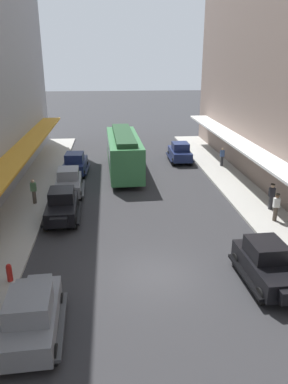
# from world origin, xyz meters

# --- Properties ---
(ground_plane) EXTENTS (200.00, 200.00, 0.00)m
(ground_plane) POSITION_xyz_m (0.00, 0.00, 0.00)
(ground_plane) COLOR #2D2D30
(parked_car_0) EXTENTS (2.25, 4.30, 1.84)m
(parked_car_0) POSITION_xyz_m (4.61, -0.99, 0.94)
(parked_car_0) COLOR black
(parked_car_0) RESTS_ON ground
(parked_car_1) EXTENTS (2.28, 4.31, 1.84)m
(parked_car_1) POSITION_xyz_m (-4.89, 10.98, 0.94)
(parked_car_1) COLOR slate
(parked_car_1) RESTS_ON ground
(parked_car_2) EXTENTS (2.28, 4.31, 1.84)m
(parked_car_2) POSITION_xyz_m (-4.82, 15.94, 0.94)
(parked_car_2) COLOR #19234C
(parked_car_2) RESTS_ON ground
(parked_car_3) EXTENTS (2.29, 4.31, 1.84)m
(parked_car_3) POSITION_xyz_m (-4.74, -3.47, 0.94)
(parked_car_3) COLOR slate
(parked_car_3) RESTS_ON ground
(parked_car_4) EXTENTS (2.18, 4.27, 1.84)m
(parked_car_4) POSITION_xyz_m (4.59, 19.03, 0.94)
(parked_car_4) COLOR #19234C
(parked_car_4) RESTS_ON ground
(parked_car_5) EXTENTS (2.25, 4.30, 1.84)m
(parked_car_5) POSITION_xyz_m (-4.86, 6.55, 0.94)
(parked_car_5) COLOR black
(parked_car_5) RESTS_ON ground
(streetcar) EXTENTS (2.75, 9.66, 3.46)m
(streetcar) POSITION_xyz_m (-0.78, 15.78, 1.90)
(streetcar) COLOR #33723F
(streetcar) RESTS_ON ground
(fire_hydrant) EXTENTS (0.24, 0.24, 0.82)m
(fire_hydrant) POSITION_xyz_m (-6.35, -0.08, 0.56)
(fire_hydrant) COLOR #B21E19
(fire_hydrant) RESTS_ON sidewalk_left
(pedestrian_0) EXTENTS (0.36, 0.28, 1.67)m
(pedestrian_0) POSITION_xyz_m (7.63, 4.91, 1.01)
(pedestrian_0) COLOR #4C4238
(pedestrian_0) RESTS_ON sidewalk_right
(pedestrian_2) EXTENTS (0.36, 0.28, 1.67)m
(pedestrian_2) POSITION_xyz_m (8.10, 6.64, 1.01)
(pedestrian_2) COLOR #2D2D33
(pedestrian_2) RESTS_ON sidewalk_right
(pedestrian_3) EXTENTS (0.36, 0.24, 1.64)m
(pedestrian_3) POSITION_xyz_m (-6.95, 9.06, 0.99)
(pedestrian_3) COLOR #4C4238
(pedestrian_3) RESTS_ON sidewalk_left
(pedestrian_4) EXTENTS (0.36, 0.24, 1.64)m
(pedestrian_4) POSITION_xyz_m (7.93, 16.71, 0.99)
(pedestrian_4) COLOR #2D2D33
(pedestrian_4) RESTS_ON sidewalk_right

